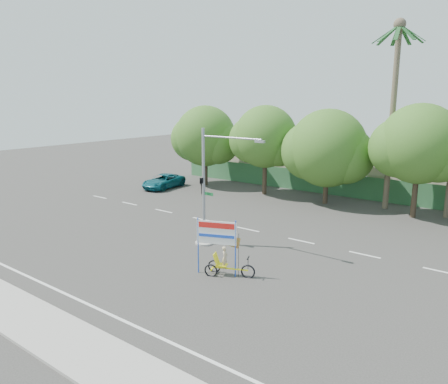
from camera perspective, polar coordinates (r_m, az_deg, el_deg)
The scene contains 12 objects.
ground at distance 22.49m, azimuth -4.28°, elevation -10.61°, with size 120.00×120.00×0.00m, color #33302D.
sidewalk_near at distance 18.16m, azimuth -20.94°, elevation -17.15°, with size 50.00×2.40×0.12m, color gray.
fence at distance 40.18m, azimuth 16.48°, elevation 0.68°, with size 38.00×0.08×2.00m, color #336B3D.
building_left at distance 48.26m, azimuth 7.38°, elevation 4.17°, with size 12.00×8.00×4.00m, color #BAAA94.
tree_far_left at distance 43.71m, azimuth -2.50°, elevation 7.07°, with size 7.14×6.00×7.96m.
tree_left at distance 39.58m, azimuth 5.37°, elevation 6.91°, with size 6.66×5.60×8.07m.
tree_center at distance 36.83m, azimuth 13.31°, elevation 5.31°, with size 7.62×6.40×7.85m.
tree_right at distance 34.51m, azimuth 24.06°, elevation 5.41°, with size 6.90×5.80×8.36m.
palm_short at distance 36.41m, azimuth 21.32°, elevation 11.67°, with size 3.73×3.79×14.45m.
traffic_signal at distance 25.84m, azimuth -2.17°, elevation -0.73°, with size 4.72×1.10×7.00m.
trike_billboard at distance 21.86m, azimuth -0.25°, elevation -7.94°, with size 2.79×1.36×2.94m.
pickup_truck at distance 43.12m, azimuth -7.91°, elevation 1.40°, with size 2.24×4.86×1.35m, color #0E5662.
Camera 1 is at (13.84, -15.41, 8.75)m, focal length 35.00 mm.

